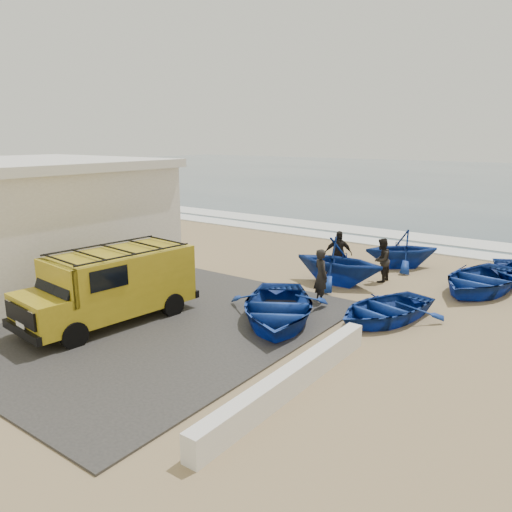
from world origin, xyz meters
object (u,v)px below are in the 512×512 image
Objects in this scene: parapet at (291,380)px; boat_far_left at (402,249)px; boat_mid_right at (480,279)px; fisherman_front at (321,276)px; boat_near_left at (277,308)px; boat_near_right at (384,309)px; boat_mid_left at (338,261)px; van at (112,283)px; fisherman_back at (338,254)px; fisherman_middle at (381,260)px; building at (10,221)px.

parapet is 2.07× the size of boat_far_left.
fisherman_front reaches higher than boat_mid_right.
boat_near_left is 2.42× the size of fisherman_front.
boat_near_right is 1.07× the size of boat_mid_left.
fisherman_back is at bearing 75.47° from van.
boat_mid_left reaches higher than boat_near_right.
boat_far_left is at bearing 99.52° from parapet.
fisherman_middle is 0.91× the size of fisherman_back.
fisherman_middle is (10.79, 7.70, -1.37)m from building.
boat_mid_right is (7.63, 9.11, -0.69)m from van.
boat_far_left is at bearing 122.55° from boat_near_right.
fisherman_middle reaches higher than boat_mid_right.
boat_near_right reaches higher than parapet.
boat_near_left is 5.65m from fisherman_middle.
boat_near_left is 1.44× the size of boat_far_left.
parapet is (12.50, -1.00, -1.89)m from building.
boat_near_left is at bearing -125.20° from boat_near_right.
boat_far_left is 1.68× the size of fisherman_front.
van is 1.20× the size of boat_near_left.
fisherman_front is at bearing -169.21° from boat_mid_left.
boat_near_right is 2.17× the size of fisherman_middle.
boat_near_left is at bearing 41.34° from van.
building reaches higher than boat_mid_left.
fisherman_front is at bearing -9.97° from fisherman_middle.
fisherman_back reaches higher than fisherman_middle.
boat_far_left is 5.76m from fisherman_front.
boat_near_right is 4.80m from boat_mid_right.
boat_near_left is at bearing -111.82° from boat_mid_right.
fisherman_middle is at bearing 130.05° from boat_near_right.
boat_near_right is at bearing -99.26° from boat_mid_right.
fisherman_front is at bearing -45.75° from boat_far_left.
building is 3.24× the size of boat_far_left.
boat_near_right is (12.43, 4.00, -1.81)m from building.
boat_near_right is (6.10, 4.56, -0.77)m from van.
fisherman_back is (-0.45, 0.86, 0.03)m from boat_mid_left.
boat_near_left is 2.63× the size of fisherman_middle.
boat_near_right is 3.72m from boat_mid_left.
boat_mid_left is 2.21m from fisherman_front.
fisherman_front reaches higher than boat_near_left.
van is at bearing -141.62° from fisherman_back.
boat_mid_right is 4.88m from fisherman_back.
building is 5.43× the size of fisherman_front.
van is 6.25m from fisherman_front.
building is 5.39× the size of fisherman_back.
boat_mid_left is at bearing 70.17° from van.
boat_near_left is 1.30× the size of boat_mid_left.
boat_near_left is 4.41m from boat_mid_left.
fisherman_middle is at bearing -155.73° from boat_mid_right.
boat_far_left is (-1.78, 6.07, 0.41)m from boat_near_right.
van is at bearing -63.49° from boat_far_left.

